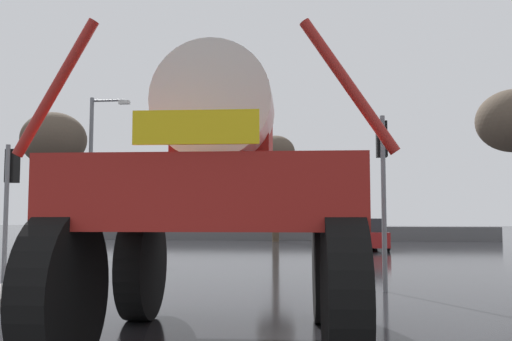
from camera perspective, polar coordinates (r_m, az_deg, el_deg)
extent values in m
plane|color=black|center=(19.90, -0.20, -9.55)|extent=(120.00, 120.00, 0.00)
cylinder|color=black|center=(9.50, -11.75, -9.60)|extent=(0.50, 1.81, 1.80)
cylinder|color=black|center=(9.17, 7.35, -9.85)|extent=(0.50, 1.81, 1.80)
cylinder|color=black|center=(6.54, -19.46, -11.82)|extent=(0.50, 1.81, 1.80)
cylinder|color=black|center=(6.04, 9.10, -12.65)|extent=(0.50, 1.81, 1.80)
cube|color=maroon|center=(7.60, -3.69, -2.78)|extent=(3.74, 4.01, 0.83)
cube|color=maroon|center=(8.08, -3.27, 4.22)|extent=(1.42, 1.40, 1.16)
cylinder|color=silver|center=(7.19, -4.24, 6.67)|extent=(1.54, 1.12, 1.49)
cylinder|color=maroon|center=(6.51, -20.07, 8.10)|extent=(0.94, 0.16, 1.55)
cylinder|color=maroon|center=(5.98, 9.65, 8.66)|extent=(1.05, 0.17, 1.49)
cube|color=yellow|center=(5.74, -6.29, 4.49)|extent=(1.33, 0.10, 0.36)
cube|color=maroon|center=(27.65, 11.07, -6.95)|extent=(2.17, 4.27, 0.70)
cube|color=#23282D|center=(27.48, 11.11, -5.57)|extent=(1.79, 2.27, 0.64)
cylinder|color=black|center=(28.84, 8.89, -7.33)|extent=(0.25, 0.62, 0.60)
cylinder|color=black|center=(29.15, 12.22, -7.25)|extent=(0.25, 0.62, 0.60)
cylinder|color=black|center=(26.18, 9.81, -7.61)|extent=(0.25, 0.62, 0.60)
cylinder|color=black|center=(26.53, 13.46, -7.51)|extent=(0.25, 0.62, 0.60)
cylinder|color=slate|center=(14.93, -24.55, -4.17)|extent=(0.11, 0.11, 3.47)
cube|color=black|center=(15.16, -23.98, 0.42)|extent=(0.24, 0.32, 0.84)
sphere|color=#390503|center=(15.35, -23.59, 1.37)|extent=(0.17, 0.17, 0.17)
sphere|color=orange|center=(15.32, -23.62, 0.36)|extent=(0.17, 0.17, 0.17)
sphere|color=black|center=(15.30, -23.65, -0.65)|extent=(0.17, 0.17, 0.17)
cylinder|color=slate|center=(12.87, 13.13, -3.27)|extent=(0.11, 0.11, 4.01)
cube|color=black|center=(13.19, 12.91, 3.18)|extent=(0.24, 0.32, 0.84)
sphere|color=#390503|center=(13.42, 12.80, 4.21)|extent=(0.17, 0.17, 0.17)
sphere|color=orange|center=(13.38, 12.82, 3.07)|extent=(0.17, 0.17, 0.17)
sphere|color=black|center=(13.35, 12.85, 1.92)|extent=(0.17, 0.17, 0.17)
cylinder|color=slate|center=(26.34, -16.83, -0.37)|extent=(0.18, 0.18, 7.12)
cylinder|color=slate|center=(26.50, -15.11, 7.02)|extent=(1.56, 0.10, 0.10)
cube|color=silver|center=(26.20, -13.52, 6.90)|extent=(0.50, 0.24, 0.16)
cylinder|color=#473828|center=(27.14, -20.44, -3.53)|extent=(0.29, 0.29, 4.16)
ellipsoid|color=brown|center=(27.35, -20.26, 3.04)|extent=(3.00, 3.00, 2.55)
cylinder|color=#473828|center=(34.40, 2.04, -3.46)|extent=(0.41, 0.41, 4.75)
ellipsoid|color=brown|center=(34.61, 2.02, 1.91)|extent=(2.47, 2.47, 2.10)
cube|color=#59595B|center=(36.55, 2.94, -6.53)|extent=(27.58, 0.24, 0.90)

